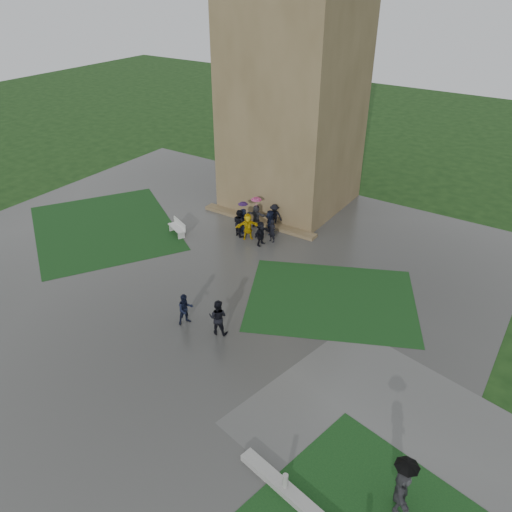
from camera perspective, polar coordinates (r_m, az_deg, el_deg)
The scene contains 11 objects.
ground at distance 28.45m, azimuth -11.60°, elevation -4.26°, with size 120.00×120.00×0.00m, color black.
plaza at distance 29.61m, azimuth -8.94°, elevation -2.44°, with size 34.00×34.00×0.02m, color #373735.
lawn_inset_left at distance 36.33m, azimuth -16.93°, elevation 3.15°, with size 11.00×9.00×0.01m, color black.
lawn_inset_right at distance 27.72m, azimuth 8.62°, elevation -4.91°, with size 9.00×7.00×0.01m, color black.
tower at distance 36.11m, azimuth 4.39°, elevation 19.39°, with size 8.00×8.00×18.00m, color brown.
tower_plinth at distance 35.41m, azimuth 0.27°, elevation 4.03°, with size 9.00×0.80×0.22m, color brown.
bench at distance 34.06m, azimuth -8.95°, elevation 3.24°, with size 1.78×1.17×0.99m.
visitor_cluster at distance 33.45m, azimuth 0.12°, elevation 3.91°, with size 3.16×3.85×2.27m.
pedestrian_mid at distance 25.52m, azimuth -8.06°, elevation -6.03°, with size 0.83×0.48×1.70m, color black.
pedestrian_near at distance 24.64m, azimuth -4.37°, elevation -6.98°, with size 0.93×0.53×1.92m, color black.
pedestrian_path at distance 18.65m, azimuth 16.39°, elevation -23.94°, with size 1.05×1.76×2.34m.
Camera 1 is at (17.41, -15.86, 15.97)m, focal length 35.00 mm.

